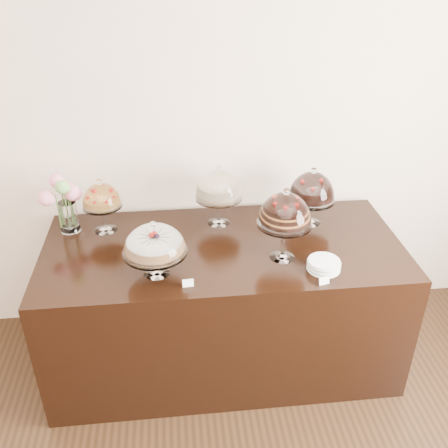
{
  "coord_description": "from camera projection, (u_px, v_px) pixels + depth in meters",
  "views": [
    {
      "loc": [
        -0.14,
        -0.12,
        2.54
      ],
      "look_at": [
        0.13,
        2.4,
        1.08
      ],
      "focal_mm": 40.0,
      "sensor_mm": 36.0,
      "label": 1
    }
  ],
  "objects": [
    {
      "name": "flower_vase",
      "position": [
        64.0,
        200.0,
        3.1
      ],
      "size": [
        0.25,
        0.22,
        0.38
      ],
      "color": "white",
      "rests_on": "display_counter"
    },
    {
      "name": "plate_stack",
      "position": [
        324.0,
        265.0,
        2.82
      ],
      "size": [
        0.18,
        0.18,
        0.06
      ],
      "color": "white",
      "rests_on": "display_counter"
    },
    {
      "name": "price_card_right",
      "position": [
        324.0,
        281.0,
        2.7
      ],
      "size": [
        0.06,
        0.03,
        0.04
      ],
      "primitive_type": "cube",
      "rotation": [
        -0.21,
        0.0,
        0.24
      ],
      "color": "white",
      "rests_on": "display_counter"
    },
    {
      "name": "display_counter",
      "position": [
        223.0,
        303.0,
        3.28
      ],
      "size": [
        2.2,
        1.0,
        0.9
      ],
      "primitive_type": "cube",
      "color": "black",
      "rests_on": "ground"
    },
    {
      "name": "cake_stand_sugar_sponge",
      "position": [
        154.0,
        242.0,
        2.71
      ],
      "size": [
        0.36,
        0.36,
        0.33
      ],
      "color": "white",
      "rests_on": "display_counter"
    },
    {
      "name": "cake_stand_dark_choco",
      "position": [
        312.0,
        189.0,
        3.19
      ],
      "size": [
        0.31,
        0.31,
        0.39
      ],
      "color": "white",
      "rests_on": "display_counter"
    },
    {
      "name": "cake_stand_cheesecake",
      "position": [
        219.0,
        187.0,
        3.17
      ],
      "size": [
        0.31,
        0.31,
        0.41
      ],
      "color": "white",
      "rests_on": "display_counter"
    },
    {
      "name": "price_card_left",
      "position": [
        188.0,
        283.0,
        2.69
      ],
      "size": [
        0.06,
        0.02,
        0.04
      ],
      "primitive_type": "cube",
      "rotation": [
        -0.21,
        0.0,
        0.07
      ],
      "color": "white",
      "rests_on": "display_counter"
    },
    {
      "name": "wall_back",
      "position": [
        193.0,
        123.0,
        3.22
      ],
      "size": [
        5.0,
        0.04,
        3.0
      ],
      "primitive_type": "cube",
      "color": "beige",
      "rests_on": "ground"
    },
    {
      "name": "cake_stand_fruit_tart",
      "position": [
        101.0,
        198.0,
        3.1
      ],
      "size": [
        0.25,
        0.25,
        0.36
      ],
      "color": "white",
      "rests_on": "display_counter"
    },
    {
      "name": "cake_stand_choco_layer",
      "position": [
        285.0,
        212.0,
        2.79
      ],
      "size": [
        0.31,
        0.31,
        0.45
      ],
      "color": "white",
      "rests_on": "display_counter"
    }
  ]
}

